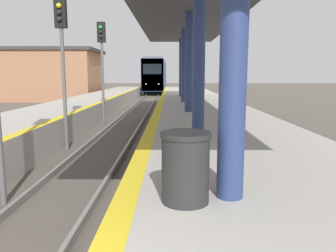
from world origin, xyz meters
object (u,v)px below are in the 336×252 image
at_px(signal_mid, 62,47).
at_px(signal_far, 102,55).
at_px(train, 156,76).
at_px(trash_bin, 185,167).

xyz_separation_m(signal_mid, signal_far, (0.31, 4.62, 0.00)).
bearing_deg(signal_mid, train, 88.07).
xyz_separation_m(signal_far, trash_bin, (3.33, -11.64, -1.93)).
bearing_deg(signal_mid, trash_bin, -62.58).
relative_size(train, signal_far, 4.05).
height_order(signal_mid, signal_far, same).
relative_size(signal_mid, signal_far, 1.00).
relative_size(signal_far, trash_bin, 5.91).
xyz_separation_m(train, signal_far, (-0.97, -33.35, 1.00)).
bearing_deg(signal_mid, signal_far, 86.20).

